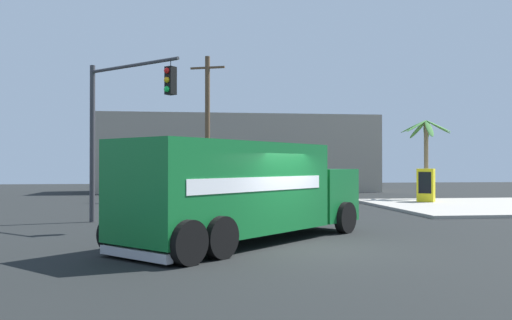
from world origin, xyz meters
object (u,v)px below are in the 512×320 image
Objects in this scene: vending_machine_red at (426,185)px; palm_tree_far at (426,143)px; utility_pole at (207,126)px; traffic_light_primary at (117,116)px; delivery_truck at (244,190)px.

palm_tree_far is (1.12, 2.36, 2.43)m from vending_machine_red.
traffic_light_primary is at bearing -106.62° from utility_pole.
vending_machine_red is (11.63, 13.25, -0.40)m from delivery_truck.
palm_tree_far is (16.91, 10.51, -0.48)m from traffic_light_primary.
traffic_light_primary is 19.91m from palm_tree_far.
vending_machine_red is at bearing 27.30° from traffic_light_primary.
vending_machine_red is 0.39× the size of palm_tree_far.
vending_machine_red is at bearing 48.72° from delivery_truck.
palm_tree_far reaches higher than vending_machine_red.
delivery_truck reaches higher than vending_machine_red.
delivery_truck is 7.04m from traffic_light_primary.
palm_tree_far is 13.35m from utility_pole.
delivery_truck is at bearing -88.81° from utility_pole.
delivery_truck is 0.89× the size of utility_pole.
palm_tree_far reaches higher than delivery_truck.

